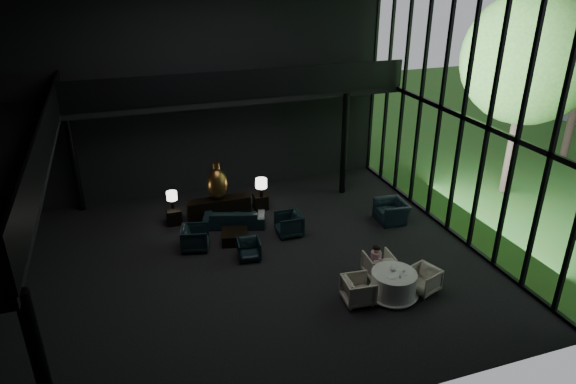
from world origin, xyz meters
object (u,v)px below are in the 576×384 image
object	(u,v)px
table_lamp_left	(172,196)
table_lamp_right	(261,184)
side_table_right	(261,202)
console	(219,208)
dining_chair_north	(379,263)
dining_chair_east	(423,279)
coffee_table	(235,237)
lounge_armchair_west	(195,236)
lounge_armchair_south	(249,249)
dining_chair_west	(358,288)
bronze_urn	(217,183)
lounge_armchair_east	(289,222)
dining_table	(393,286)
sofa	(234,215)
child	(376,255)
window_armchair	(392,208)
side_table_left	(174,216)

from	to	relation	value
table_lamp_left	table_lamp_right	bearing A→B (deg)	-1.73
table_lamp_right	table_lamp_left	bearing A→B (deg)	178.27
side_table_right	console	bearing A→B (deg)	-173.79
dining_chair_north	side_table_right	bearing A→B (deg)	-65.74
console	dining_chair_east	xyz separation A→B (m)	(4.46, -6.30, 0.04)
side_table_right	coffee_table	world-z (taller)	side_table_right
lounge_armchair_west	lounge_armchair_south	size ratio (longest dim) A/B	1.46
dining_chair_east	dining_chair_west	bearing A→B (deg)	-113.01
dining_chair_east	bronze_urn	bearing A→B (deg)	-164.37
console	lounge_armchair_west	distance (m)	2.30
console	table_lamp_right	xyz separation A→B (m)	(1.60, 0.03, 0.70)
lounge_armchair_east	dining_table	size ratio (longest dim) A/B	0.67
sofa	lounge_armchair_south	xyz separation A→B (m)	(-0.08, -2.26, -0.09)
bronze_urn	lounge_armchair_west	size ratio (longest dim) A/B	1.44
table_lamp_left	lounge_armchair_west	size ratio (longest dim) A/B	0.65
sofa	child	bearing A→B (deg)	142.19
table_lamp_right	dining_chair_west	distance (m)	6.31
side_table_right	dining_chair_north	distance (m)	5.78
console	bronze_urn	bearing A→B (deg)	90.00
lounge_armchair_west	child	xyz separation A→B (m)	(4.66, -3.36, 0.30)
bronze_urn	child	size ratio (longest dim) A/B	2.11
lounge_armchair_south	bronze_urn	bearing A→B (deg)	102.34
side_table_right	dining_chair_east	distance (m)	7.08
side_table_right	lounge_armchair_south	bearing A→B (deg)	-111.84
coffee_table	dining_table	size ratio (longest dim) A/B	0.60
coffee_table	child	distance (m)	4.80
bronze_urn	lounge_armchair_west	xyz separation A→B (m)	(-1.18, -2.00, -0.83)
bronze_urn	dining_chair_west	xyz separation A→B (m)	(2.52, -6.22, -0.87)
window_armchair	coffee_table	bearing A→B (deg)	-89.71
side_table_left	table_lamp_right	distance (m)	3.29
dining_table	bronze_urn	bearing A→B (deg)	119.38
lounge_armchair_east	dining_chair_west	bearing A→B (deg)	9.46
lounge_armchair_east	bronze_urn	bearing A→B (deg)	-134.97
side_table_left	window_armchair	world-z (taller)	window_armchair
table_lamp_right	console	bearing A→B (deg)	-179.10
dining_table	dining_chair_east	bearing A→B (deg)	-2.71
side_table_left	side_table_right	distance (m)	3.20
side_table_left	child	world-z (taller)	child
coffee_table	dining_chair_north	size ratio (longest dim) A/B	1.01
bronze_urn	side_table_left	bearing A→B (deg)	-178.64
console	child	bearing A→B (deg)	-56.83
lounge_armchair_south	window_armchair	size ratio (longest dim) A/B	0.55
console	table_lamp_left	xyz separation A→B (m)	(-1.60, 0.12, 0.64)
dining_table	dining_chair_west	distance (m)	1.03
side_table_left	table_lamp_right	bearing A→B (deg)	0.48
lounge_armchair_east	side_table_right	bearing A→B (deg)	-169.08
side_table_left	dining_table	world-z (taller)	dining_table
dining_table	dining_chair_west	bearing A→B (deg)	175.81
lounge_armchair_west	coffee_table	world-z (taller)	lounge_armchair_west
table_lamp_left	side_table_right	world-z (taller)	table_lamp_left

